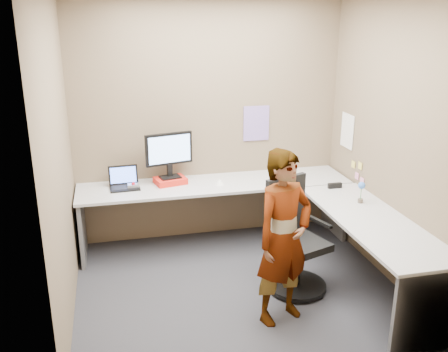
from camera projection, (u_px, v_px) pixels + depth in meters
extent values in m
plane|color=#2A2A2F|center=(237.00, 287.00, 4.78)|extent=(3.00, 3.00, 0.00)
plane|color=brown|center=(209.00, 121.00, 5.55)|extent=(3.00, 0.00, 3.00)
plane|color=brown|center=(393.00, 142.00, 4.68)|extent=(0.00, 2.70, 2.70)
plane|color=brown|center=(59.00, 163.00, 4.03)|extent=(0.00, 2.70, 2.70)
cube|color=#A3A3A3|center=(215.00, 184.00, 5.45)|extent=(2.96, 0.65, 0.03)
cube|color=#A3A3A3|center=(372.00, 221.00, 4.51)|extent=(0.65, 1.91, 0.03)
cube|color=#59595B|center=(82.00, 227.00, 5.26)|extent=(0.04, 0.60, 0.70)
cube|color=#59595B|center=(335.00, 204.00, 5.88)|extent=(0.04, 0.60, 0.70)
cube|color=#59595B|center=(428.00, 312.00, 3.77)|extent=(0.60, 0.04, 0.70)
cube|color=red|center=(170.00, 181.00, 5.43)|extent=(0.37, 0.30, 0.06)
cube|color=black|center=(170.00, 177.00, 5.41)|extent=(0.24, 0.20, 0.02)
cube|color=black|center=(170.00, 170.00, 5.41)|extent=(0.06, 0.05, 0.13)
cube|color=black|center=(169.00, 149.00, 5.33)|extent=(0.51, 0.15, 0.35)
cube|color=#93BCFF|center=(170.00, 149.00, 5.32)|extent=(0.45, 0.11, 0.29)
cube|color=black|center=(125.00, 188.00, 5.27)|extent=(0.32, 0.24, 0.02)
cube|color=black|center=(123.00, 175.00, 5.34)|extent=(0.31, 0.08, 0.20)
cube|color=#4F77FA|center=(123.00, 175.00, 5.34)|extent=(0.27, 0.06, 0.16)
cube|color=#B7B7BC|center=(133.00, 186.00, 5.28)|extent=(0.12, 0.08, 0.04)
sphere|color=red|center=(133.00, 184.00, 5.27)|extent=(0.04, 0.04, 0.04)
cone|color=white|center=(220.00, 182.00, 5.40)|extent=(0.10, 0.10, 0.06)
cube|color=black|center=(335.00, 186.00, 5.28)|extent=(0.15, 0.04, 0.05)
cylinder|color=brown|center=(360.00, 201.00, 4.88)|extent=(0.05, 0.05, 0.04)
cylinder|color=#338C3F|center=(361.00, 192.00, 4.86)|extent=(0.01, 0.01, 0.14)
sphere|color=#3C73D5|center=(362.00, 185.00, 4.83)|extent=(0.07, 0.07, 0.07)
cube|color=#846BB7|center=(256.00, 123.00, 5.68)|extent=(0.30, 0.01, 0.40)
cube|color=white|center=(347.00, 131.00, 5.54)|extent=(0.01, 0.28, 0.38)
cube|color=#F2E059|center=(360.00, 166.00, 5.31)|extent=(0.01, 0.07, 0.07)
cube|color=pink|center=(357.00, 176.00, 5.39)|extent=(0.01, 0.07, 0.07)
cube|color=pink|center=(362.00, 181.00, 5.29)|extent=(0.01, 0.07, 0.07)
cube|color=#F2E059|center=(353.00, 164.00, 5.46)|extent=(0.01, 0.07, 0.07)
cylinder|color=black|center=(297.00, 285.00, 4.74)|extent=(0.56, 0.56, 0.04)
cylinder|color=black|center=(298.00, 265.00, 4.67)|extent=(0.06, 0.06, 0.40)
cube|color=black|center=(299.00, 245.00, 4.60)|extent=(0.58, 0.58, 0.07)
cube|color=black|center=(285.00, 204.00, 4.68)|extent=(0.43, 0.19, 0.55)
cube|color=black|center=(278.00, 234.00, 4.42)|extent=(0.14, 0.29, 0.03)
cube|color=black|center=(320.00, 222.00, 4.68)|extent=(0.14, 0.29, 0.03)
imported|color=#999399|center=(284.00, 238.00, 4.09)|extent=(0.64, 0.54, 1.50)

